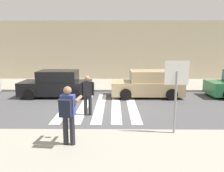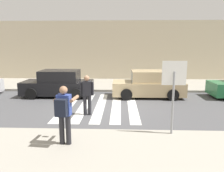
{
  "view_description": "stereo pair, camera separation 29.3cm",
  "coord_description": "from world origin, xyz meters",
  "px_view_note": "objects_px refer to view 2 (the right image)",
  "views": [
    {
      "loc": [
        0.71,
        -10.31,
        2.98
      ],
      "look_at": [
        0.6,
        -0.2,
        1.1
      ],
      "focal_mm": 35.0,
      "sensor_mm": 36.0,
      "label": 1
    },
    {
      "loc": [
        1.0,
        -10.31,
        2.98
      ],
      "look_at": [
        0.6,
        -0.2,
        1.1
      ],
      "focal_mm": 35.0,
      "sensor_mm": 36.0,
      "label": 2
    }
  ],
  "objects_px": {
    "stop_sign": "(174,82)",
    "parked_car_black": "(58,84)",
    "parked_car_tan": "(149,85)",
    "photographer_with_backpack": "(64,110)",
    "pedestrian_crossing": "(87,93)"
  },
  "relations": [
    {
      "from": "parked_car_black",
      "to": "parked_car_tan",
      "type": "distance_m",
      "value": 5.33
    },
    {
      "from": "parked_car_tan",
      "to": "parked_car_black",
      "type": "bearing_deg",
      "value": 180.0
    },
    {
      "from": "photographer_with_backpack",
      "to": "parked_car_tan",
      "type": "bearing_deg",
      "value": 64.15
    },
    {
      "from": "stop_sign",
      "to": "parked_car_tan",
      "type": "relative_size",
      "value": 0.58
    },
    {
      "from": "pedestrian_crossing",
      "to": "parked_car_black",
      "type": "xyz_separation_m",
      "value": [
        -2.25,
        3.5,
        -0.25
      ]
    },
    {
      "from": "stop_sign",
      "to": "parked_car_black",
      "type": "distance_m",
      "value": 7.96
    },
    {
      "from": "stop_sign",
      "to": "parked_car_tan",
      "type": "bearing_deg",
      "value": 90.32
    },
    {
      "from": "stop_sign",
      "to": "photographer_with_backpack",
      "type": "distance_m",
      "value": 3.48
    },
    {
      "from": "photographer_with_backpack",
      "to": "parked_car_tan",
      "type": "distance_m",
      "value": 7.46
    },
    {
      "from": "parked_car_black",
      "to": "parked_car_tan",
      "type": "xyz_separation_m",
      "value": [
        5.33,
        0.0,
        0.0
      ]
    },
    {
      "from": "stop_sign",
      "to": "parked_car_black",
      "type": "xyz_separation_m",
      "value": [
        -5.36,
        5.76,
        -1.14
      ]
    },
    {
      "from": "photographer_with_backpack",
      "to": "parked_car_black",
      "type": "height_order",
      "value": "photographer_with_backpack"
    },
    {
      "from": "stop_sign",
      "to": "pedestrian_crossing",
      "type": "xyz_separation_m",
      "value": [
        -3.11,
        2.26,
        -0.89
      ]
    },
    {
      "from": "stop_sign",
      "to": "parked_car_black",
      "type": "height_order",
      "value": "stop_sign"
    },
    {
      "from": "photographer_with_backpack",
      "to": "parked_car_black",
      "type": "bearing_deg",
      "value": 107.26
    }
  ]
}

